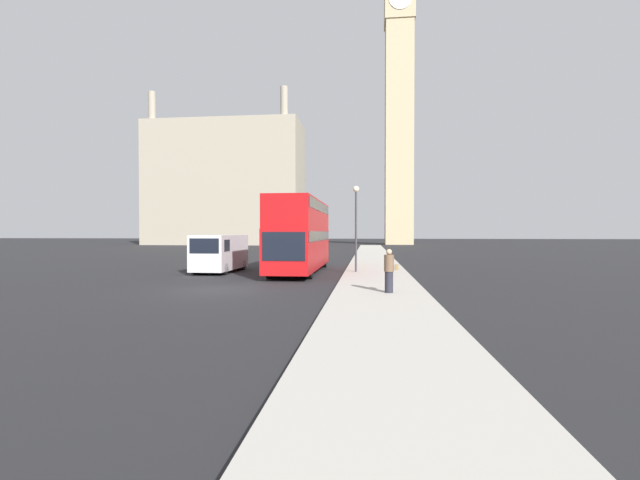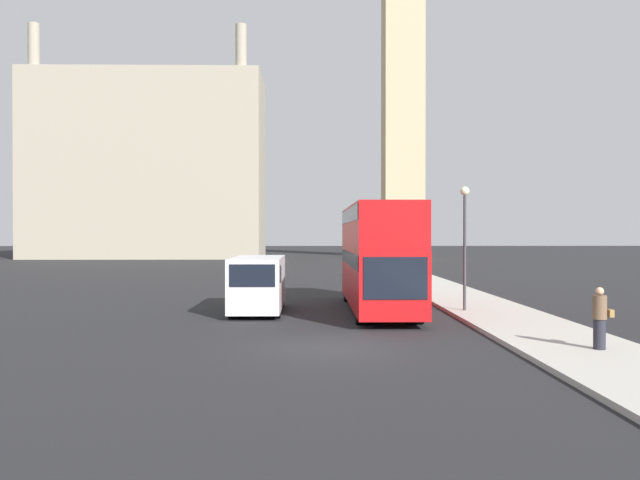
# 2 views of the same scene
# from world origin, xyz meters

# --- Properties ---
(ground_plane) EXTENTS (300.00, 300.00, 0.00)m
(ground_plane) POSITION_xyz_m (0.00, 0.00, 0.00)
(ground_plane) COLOR black
(sidewalk_strip) EXTENTS (3.62, 120.00, 0.15)m
(sidewalk_strip) POSITION_xyz_m (6.81, 0.00, 0.07)
(sidewalk_strip) COLOR #ADA89E
(sidewalk_strip) RESTS_ON ground_plane
(clock_tower) EXTENTS (5.90, 6.07, 60.24)m
(clock_tower) POSITION_xyz_m (12.52, 70.10, 30.86)
(clock_tower) COLOR tan
(clock_tower) RESTS_ON ground_plane
(building_block_distant) EXTENTS (30.50, 11.65, 29.58)m
(building_block_distant) POSITION_xyz_m (-22.19, 66.08, 12.16)
(building_block_distant) COLOR #9E937F
(building_block_distant) RESTS_ON ground_plane
(red_double_decker_bus) EXTENTS (2.45, 10.74, 4.34)m
(red_double_decker_bus) POSITION_xyz_m (2.28, 8.19, 2.42)
(red_double_decker_bus) COLOR #B71114
(red_double_decker_bus) RESTS_ON ground_plane
(white_van) EXTENTS (2.01, 5.28, 2.26)m
(white_van) POSITION_xyz_m (-2.65, 7.73, 1.21)
(white_van) COLOR silver
(white_van) RESTS_ON ground_plane
(pedestrian) EXTENTS (0.53, 0.37, 1.65)m
(pedestrian) POSITION_xyz_m (7.15, -1.27, 0.97)
(pedestrian) COLOR #23232D
(pedestrian) RESTS_ON sidewalk_strip
(street_lamp) EXTENTS (0.36, 0.36, 4.95)m
(street_lamp) POSITION_xyz_m (5.66, 7.20, 3.47)
(street_lamp) COLOR #38383D
(street_lamp) RESTS_ON sidewalk_strip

